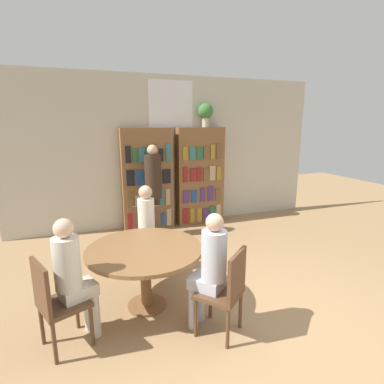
# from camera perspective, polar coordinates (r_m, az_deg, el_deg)

# --- Properties ---
(ground_plane) EXTENTS (16.00, 16.00, 0.00)m
(ground_plane) POSITION_cam_1_polar(r_m,az_deg,el_deg) (3.41, 16.42, -25.20)
(ground_plane) COLOR #9E7A51
(wall_back) EXTENTS (6.40, 0.07, 3.00)m
(wall_back) POSITION_cam_1_polar(r_m,az_deg,el_deg) (6.20, -3.98, 7.64)
(wall_back) COLOR beige
(wall_back) RESTS_ON ground_plane
(bookshelf_left) EXTENTS (0.99, 0.34, 2.00)m
(bookshelf_left) POSITION_cam_1_polar(r_m,az_deg,el_deg) (5.95, -8.52, 2.34)
(bookshelf_left) COLOR brown
(bookshelf_left) RESTS_ON ground_plane
(bookshelf_right) EXTENTS (0.99, 0.34, 2.00)m
(bookshelf_right) POSITION_cam_1_polar(r_m,az_deg,el_deg) (6.26, 1.47, 3.00)
(bookshelf_right) COLOR brown
(bookshelf_right) RESTS_ON ground_plane
(flower_vase) EXTENTS (0.31, 0.31, 0.47)m
(flower_vase) POSITION_cam_1_polar(r_m,az_deg,el_deg) (6.22, 2.61, 14.90)
(flower_vase) COLOR #B7AD9E
(flower_vase) RESTS_ON bookshelf_right
(reading_table) EXTENTS (1.29, 1.29, 0.73)m
(reading_table) POSITION_cam_1_polar(r_m,az_deg,el_deg) (3.46, -8.95, -12.08)
(reading_table) COLOR brown
(reading_table) RESTS_ON ground_plane
(chair_near_camera) EXTENTS (0.53, 0.53, 0.91)m
(chair_near_camera) POSITION_cam_1_polar(r_m,az_deg,el_deg) (3.15, -24.64, -18.22)
(chair_near_camera) COLOR brown
(chair_near_camera) RESTS_ON ground_plane
(chair_left_side) EXTENTS (0.48, 0.48, 0.91)m
(chair_left_side) POSITION_cam_1_polar(r_m,az_deg,el_deg) (4.41, -8.53, -7.99)
(chair_left_side) COLOR brown
(chair_left_side) RESTS_ON ground_plane
(chair_far_side) EXTENTS (0.56, 0.56, 0.91)m
(chair_far_side) POSITION_cam_1_polar(r_m,az_deg,el_deg) (3.07, 6.57, -17.80)
(chair_far_side) COLOR brown
(chair_far_side) RESTS_ON ground_plane
(seated_reader_left) EXTENTS (0.29, 0.37, 1.26)m
(seated_reader_left) POSITION_cam_1_polar(r_m,az_deg,el_deg) (4.17, -8.67, -6.38)
(seated_reader_left) COLOR silver
(seated_reader_left) RESTS_ON ground_plane
(seated_reader_right) EXTENTS (0.40, 0.40, 1.25)m
(seated_reader_right) POSITION_cam_1_polar(r_m,az_deg,el_deg) (3.04, 3.38, -13.84)
(seated_reader_right) COLOR #B2B7C6
(seated_reader_right) RESTS_ON ground_plane
(seated_reader_back) EXTENTS (0.39, 0.35, 1.25)m
(seated_reader_back) POSITION_cam_1_polar(r_m,az_deg,el_deg) (3.10, -21.68, -14.25)
(seated_reader_back) COLOR beige
(seated_reader_back) RESTS_ON ground_plane
(librarian_standing) EXTENTS (0.30, 0.57, 1.71)m
(librarian_standing) POSITION_cam_1_polar(r_m,az_deg,el_deg) (5.46, -7.39, 1.97)
(librarian_standing) COLOR #332319
(librarian_standing) RESTS_ON ground_plane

